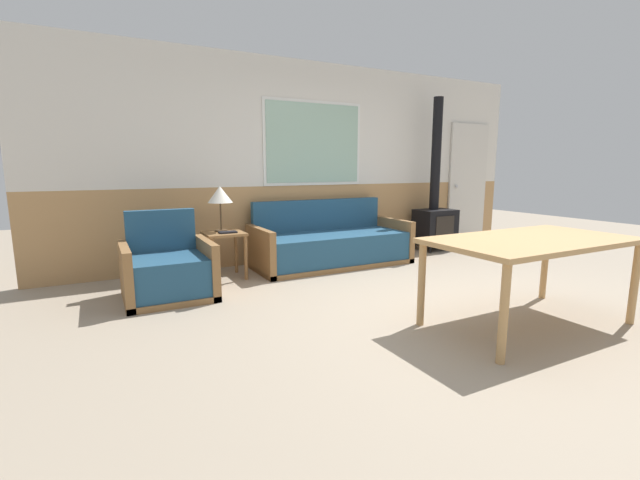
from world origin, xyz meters
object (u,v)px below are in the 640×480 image
object	(u,v)px
couch	(331,246)
side_table	(224,242)
dining_table	(532,247)
armchair	(168,272)
wood_stove	(435,212)
table_lamp	(220,195)

from	to	relation	value
couch	side_table	size ratio (longest dim) A/B	3.84
side_table	dining_table	size ratio (longest dim) A/B	0.32
couch	armchair	bearing A→B (deg)	-166.70
dining_table	armchair	bearing A→B (deg)	139.13
couch	side_table	bearing A→B (deg)	-178.98
armchair	wood_stove	world-z (taller)	wood_stove
armchair	dining_table	xyz separation A→B (m)	(2.51, -2.17, 0.40)
couch	table_lamp	world-z (taller)	table_lamp
table_lamp	wood_stove	bearing A→B (deg)	1.52
dining_table	wood_stove	distance (m)	3.24
table_lamp	dining_table	world-z (taller)	table_lamp
couch	wood_stove	distance (m)	1.98
armchair	couch	bearing A→B (deg)	7.86
couch	table_lamp	bearing A→B (deg)	177.93
side_table	table_lamp	size ratio (longest dim) A/B	1.02
couch	dining_table	xyz separation A→B (m)	(0.36, -2.68, 0.40)
couch	dining_table	distance (m)	2.73
armchair	table_lamp	xyz separation A→B (m)	(0.70, 0.56, 0.71)
armchair	wood_stove	xyz separation A→B (m)	(4.09, 0.65, 0.34)
table_lamp	wood_stove	size ratio (longest dim) A/B	0.23
couch	armchair	xyz separation A→B (m)	(-2.15, -0.51, 0.00)
couch	armchair	distance (m)	2.21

